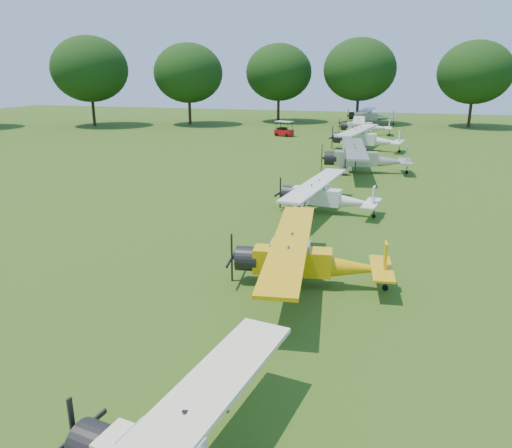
{
  "coord_description": "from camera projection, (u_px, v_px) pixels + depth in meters",
  "views": [
    {
      "loc": [
        4.13,
        -24.36,
        8.15
      ],
      "look_at": [
        -1.74,
        -3.4,
        1.4
      ],
      "focal_mm": 35.0,
      "sensor_mm": 36.0,
      "label": 1
    }
  ],
  "objects": [
    {
      "name": "aircraft_3",
      "position": [
        324.0,
        194.0,
        29.43
      ],
      "size": [
        6.09,
        9.67,
        1.9
      ],
      "rotation": [
        0.0,
        0.0,
        -0.13
      ],
      "color": "white",
      "rests_on": "ground"
    },
    {
      "name": "ground",
      "position": [
        306.0,
        234.0,
        25.89
      ],
      "size": [
        160.0,
        160.0,
        0.0
      ],
      "primitive_type": "plane",
      "color": "#294912",
      "rests_on": "ground"
    },
    {
      "name": "golf_cart",
      "position": [
        284.0,
        131.0,
        63.67
      ],
      "size": [
        2.48,
        1.91,
        1.88
      ],
      "rotation": [
        0.0,
        0.0,
        -0.3
      ],
      "color": "#B60D0E",
      "rests_on": "ground"
    },
    {
      "name": "aircraft_7",
      "position": [
        370.0,
        115.0,
        77.75
      ],
      "size": [
        7.47,
        11.91,
        2.34
      ],
      "rotation": [
        0.0,
        0.0,
        -0.08
      ],
      "color": "#BDBDC1",
      "rests_on": "ground"
    },
    {
      "name": "aircraft_2",
      "position": [
        305.0,
        258.0,
        19.36
      ],
      "size": [
        6.38,
        10.14,
        1.99
      ],
      "rotation": [
        0.0,
        0.0,
        0.12
      ],
      "color": "#DDA809",
      "rests_on": "ground"
    },
    {
      "name": "aircraft_6",
      "position": [
        363.0,
        125.0,
        64.79
      ],
      "size": [
        6.79,
        10.82,
        2.13
      ],
      "rotation": [
        0.0,
        0.0,
        0.07
      ],
      "color": "white",
      "rests_on": "ground"
    },
    {
      "name": "tree_belt",
      "position": [
        389.0,
        72.0,
        22.74
      ],
      "size": [
        137.36,
        130.27,
        14.52
      ],
      "color": "black",
      "rests_on": "ground"
    },
    {
      "name": "aircraft_4",
      "position": [
        363.0,
        157.0,
        40.81
      ],
      "size": [
        7.34,
        11.67,
        2.29
      ],
      "rotation": [
        0.0,
        0.0,
        0.12
      ],
      "color": "#BDBDC1",
      "rests_on": "ground"
    },
    {
      "name": "aircraft_5",
      "position": [
        364.0,
        137.0,
        52.22
      ],
      "size": [
        7.62,
        12.06,
        2.37
      ],
      "rotation": [
        0.0,
        0.0,
        -0.17
      ],
      "color": "white",
      "rests_on": "ground"
    }
  ]
}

